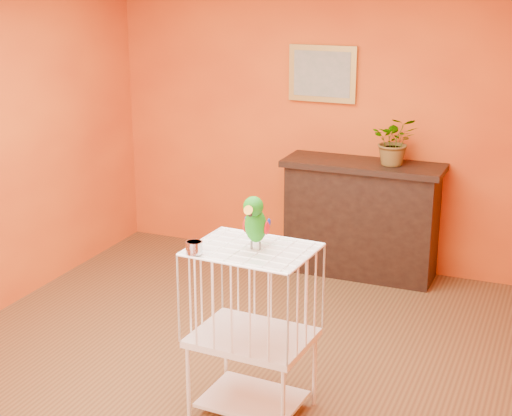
% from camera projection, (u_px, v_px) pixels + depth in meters
% --- Properties ---
extents(ground, '(4.50, 4.50, 0.00)m').
position_uv_depth(ground, '(218.00, 363.00, 5.49)').
color(ground, brown).
rests_on(ground, ground).
extents(room_shell, '(4.50, 4.50, 4.50)m').
position_uv_depth(room_shell, '(215.00, 141.00, 5.03)').
color(room_shell, orange).
rests_on(room_shell, ground).
extents(console_cabinet, '(1.39, 0.50, 1.03)m').
position_uv_depth(console_cabinet, '(361.00, 219.00, 6.94)').
color(console_cabinet, black).
rests_on(console_cabinet, ground).
extents(potted_plant, '(0.47, 0.50, 0.33)m').
position_uv_depth(potted_plant, '(394.00, 146.00, 6.64)').
color(potted_plant, '#26722D').
rests_on(potted_plant, console_cabinet).
extents(framed_picture, '(0.62, 0.04, 0.50)m').
position_uv_depth(framed_picture, '(322.00, 74.00, 6.93)').
color(framed_picture, '#A98B3C').
rests_on(framed_picture, room_shell).
extents(birdcage, '(0.73, 0.58, 1.08)m').
position_uv_depth(birdcage, '(252.00, 329.00, 4.73)').
color(birdcage, white).
rests_on(birdcage, ground).
extents(feed_cup, '(0.10, 0.10, 0.07)m').
position_uv_depth(feed_cup, '(194.00, 247.00, 4.48)').
color(feed_cup, silver).
rests_on(feed_cup, birdcage).
extents(parrot, '(0.16, 0.29, 0.33)m').
position_uv_depth(parrot, '(256.00, 222.00, 4.52)').
color(parrot, '#59544C').
rests_on(parrot, birdcage).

